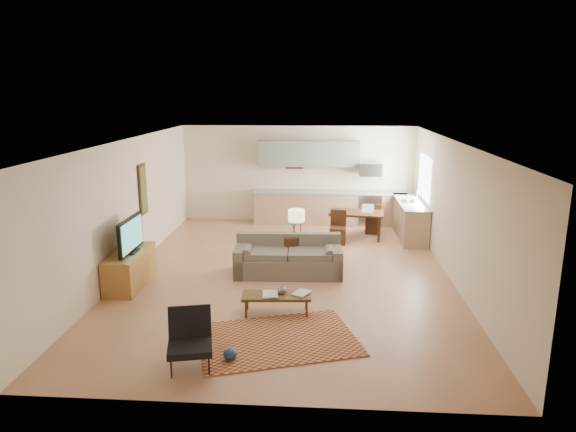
# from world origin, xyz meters

# --- Properties ---
(room) EXTENTS (9.00, 9.00, 9.00)m
(room) POSITION_xyz_m (0.00, 0.00, 1.35)
(room) COLOR #A8704F
(room) RESTS_ON ground
(kitchen_counter_back) EXTENTS (4.26, 0.64, 0.92)m
(kitchen_counter_back) POSITION_xyz_m (0.90, 4.18, 0.46)
(kitchen_counter_back) COLOR #A1815F
(kitchen_counter_back) RESTS_ON ground
(kitchen_counter_right) EXTENTS (0.64, 2.26, 0.92)m
(kitchen_counter_right) POSITION_xyz_m (2.93, 3.00, 0.46)
(kitchen_counter_right) COLOR #A1815F
(kitchen_counter_right) RESTS_ON ground
(kitchen_range) EXTENTS (0.62, 0.62, 0.90)m
(kitchen_range) POSITION_xyz_m (2.00, 4.18, 0.45)
(kitchen_range) COLOR #A5A8AD
(kitchen_range) RESTS_ON ground
(kitchen_microwave) EXTENTS (0.62, 0.40, 0.35)m
(kitchen_microwave) POSITION_xyz_m (2.00, 4.20, 1.55)
(kitchen_microwave) COLOR #A5A8AD
(kitchen_microwave) RESTS_ON room
(upper_cabinets) EXTENTS (2.80, 0.34, 0.70)m
(upper_cabinets) POSITION_xyz_m (0.30, 4.33, 1.95)
(upper_cabinets) COLOR gray
(upper_cabinets) RESTS_ON room
(window_right) EXTENTS (0.02, 1.40, 1.05)m
(window_right) POSITION_xyz_m (3.23, 3.00, 1.55)
(window_right) COLOR white
(window_right) RESTS_ON room
(wall_art_left) EXTENTS (0.06, 0.42, 1.10)m
(wall_art_left) POSITION_xyz_m (-3.21, 0.90, 1.55)
(wall_art_left) COLOR olive
(wall_art_left) RESTS_ON room
(triptych) EXTENTS (1.70, 0.04, 0.50)m
(triptych) POSITION_xyz_m (-0.10, 4.47, 1.75)
(triptych) COLOR beige
(triptych) RESTS_ON room
(rug) EXTENTS (2.69, 2.23, 0.02)m
(rug) POSITION_xyz_m (0.05, -2.84, 0.01)
(rug) COLOR maroon
(rug) RESTS_ON floor
(sofa) EXTENTS (2.29, 1.07, 0.78)m
(sofa) POSITION_xyz_m (0.03, -0.00, 0.39)
(sofa) COLOR #625A4D
(sofa) RESTS_ON floor
(coffee_table) EXTENTS (1.18, 0.53, 0.35)m
(coffee_table) POSITION_xyz_m (-0.04, -1.90, 0.17)
(coffee_table) COLOR #473214
(coffee_table) RESTS_ON floor
(book_a) EXTENTS (0.33, 0.40, 0.03)m
(book_a) POSITION_xyz_m (-0.27, -1.97, 0.36)
(book_a) COLOR maroon
(book_a) RESTS_ON coffee_table
(book_b) EXTENTS (0.52, 0.53, 0.03)m
(book_b) POSITION_xyz_m (0.27, -1.79, 0.35)
(book_b) COLOR navy
(book_b) RESTS_ON coffee_table
(vase) EXTENTS (0.22, 0.22, 0.17)m
(vase) POSITION_xyz_m (0.04, -1.85, 0.43)
(vase) COLOR black
(vase) RESTS_ON coffee_table
(armchair) EXTENTS (0.81, 0.81, 0.77)m
(armchair) POSITION_xyz_m (-1.04, -3.70, 0.39)
(armchair) COLOR black
(armchair) RESTS_ON floor
(tv_credenza) EXTENTS (0.56, 1.45, 0.67)m
(tv_credenza) POSITION_xyz_m (-2.95, -0.81, 0.33)
(tv_credenza) COLOR olive
(tv_credenza) RESTS_ON floor
(tv) EXTENTS (0.11, 1.12, 0.67)m
(tv) POSITION_xyz_m (-2.89, -0.81, 1.00)
(tv) COLOR black
(tv) RESTS_ON tv_credenza
(console_table) EXTENTS (0.71, 0.60, 0.71)m
(console_table) POSITION_xyz_m (0.16, 0.44, 0.35)
(console_table) COLOR #321B0F
(console_table) RESTS_ON floor
(table_lamp) EXTENTS (0.44, 0.44, 0.56)m
(table_lamp) POSITION_xyz_m (0.16, 0.44, 0.99)
(table_lamp) COLOR beige
(table_lamp) RESTS_ON console_table
(dining_table) EXTENTS (1.43, 0.93, 0.68)m
(dining_table) POSITION_xyz_m (1.56, 2.78, 0.34)
(dining_table) COLOR #321B0F
(dining_table) RESTS_ON floor
(dining_chair_near) EXTENTS (0.42, 0.43, 0.81)m
(dining_chair_near) POSITION_xyz_m (1.09, 2.26, 0.41)
(dining_chair_near) COLOR #321B0F
(dining_chair_near) RESTS_ON floor
(dining_chair_far) EXTENTS (0.41, 0.43, 0.82)m
(dining_chair_far) POSITION_xyz_m (2.03, 3.30, 0.41)
(dining_chair_far) COLOR #321B0F
(dining_chair_far) RESTS_ON floor
(laptop) EXTENTS (0.31, 0.25, 0.21)m
(laptop) POSITION_xyz_m (1.83, 2.69, 0.79)
(laptop) COLOR #A5A8AD
(laptop) RESTS_ON dining_table
(soap_bottle) EXTENTS (0.09, 0.09, 0.19)m
(soap_bottle) POSITION_xyz_m (2.83, 2.88, 1.02)
(soap_bottle) COLOR beige
(soap_bottle) RESTS_ON kitchen_counter_right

